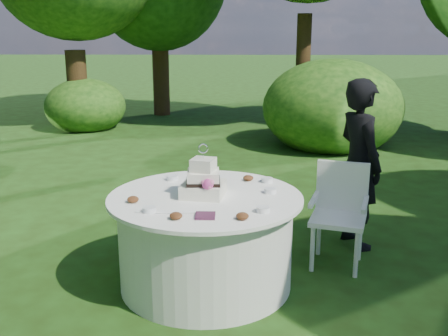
{
  "coord_description": "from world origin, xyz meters",
  "views": [
    {
      "loc": [
        0.23,
        -3.97,
        2.06
      ],
      "look_at": [
        0.15,
        0.0,
        1.0
      ],
      "focal_mm": 42.0,
      "sensor_mm": 36.0,
      "label": 1
    }
  ],
  "objects": [
    {
      "name": "petal_cups",
      "position": [
        -0.02,
        -0.2,
        0.79
      ],
      "size": [
        0.99,
        1.06,
        0.05
      ],
      "color": "#562D16",
      "rests_on": "table"
    },
    {
      "name": "table",
      "position": [
        0.0,
        0.0,
        0.39
      ],
      "size": [
        1.56,
        1.56,
        0.77
      ],
      "color": "silver",
      "rests_on": "ground"
    },
    {
      "name": "guest",
      "position": [
        1.42,
        0.87,
        0.81
      ],
      "size": [
        0.56,
        0.69,
        1.63
      ],
      "primitive_type": "imported",
      "rotation": [
        0.0,
        0.0,
        1.89
      ],
      "color": "black",
      "rests_on": "ground"
    },
    {
      "name": "feather_plume",
      "position": [
        -0.25,
        -0.4,
        0.78
      ],
      "size": [
        0.48,
        0.07,
        0.01
      ],
      "primitive_type": "ellipsoid",
      "color": "white",
      "rests_on": "table"
    },
    {
      "name": "cake",
      "position": [
        -0.01,
        0.0,
        0.88
      ],
      "size": [
        0.37,
        0.37,
        0.43
      ],
      "color": "white",
      "rests_on": "table"
    },
    {
      "name": "napkins",
      "position": [
        0.03,
        -0.49,
        0.78
      ],
      "size": [
        0.14,
        0.14,
        0.02
      ],
      "primitive_type": "cube",
      "color": "#4C203A",
      "rests_on": "table"
    },
    {
      "name": "chair",
      "position": [
        1.17,
        0.46,
        0.52
      ],
      "size": [
        0.58,
        0.58,
        0.91
      ],
      "color": "white",
      "rests_on": "ground"
    },
    {
      "name": "ground",
      "position": [
        0.0,
        0.0,
        0.0
      ],
      "size": [
        80.0,
        80.0,
        0.0
      ],
      "primitive_type": "plane",
      "color": "#1D330D",
      "rests_on": "ground"
    },
    {
      "name": "votives",
      "position": [
        0.16,
        0.03,
        0.79
      ],
      "size": [
        1.01,
        0.94,
        0.04
      ],
      "color": "white",
      "rests_on": "table"
    }
  ]
}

